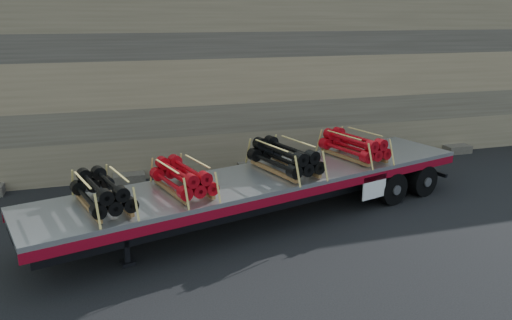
{
  "coord_description": "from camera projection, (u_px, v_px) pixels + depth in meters",
  "views": [
    {
      "loc": [
        -3.61,
        -14.19,
        6.24
      ],
      "look_at": [
        0.85,
        0.52,
        1.75
      ],
      "focal_mm": 35.0,
      "sensor_mm": 36.0,
      "label": 1
    }
  ],
  "objects": [
    {
      "name": "ground",
      "position": [
        235.0,
        220.0,
        15.79
      ],
      "size": [
        120.0,
        120.0,
        0.0
      ],
      "primitive_type": "plane",
      "color": "black",
      "rests_on": "ground"
    },
    {
      "name": "bundle_rear",
      "position": [
        354.0,
        146.0,
        17.24
      ],
      "size": [
        1.78,
        2.6,
        0.84
      ],
      "primitive_type": null,
      "rotation": [
        0.0,
        0.0,
        0.27
      ],
      "color": "#A80913",
      "rests_on": "trailer"
    },
    {
      "name": "bundle_front",
      "position": [
        102.0,
        193.0,
        12.78
      ],
      "size": [
        1.68,
        2.47,
        0.8
      ],
      "primitive_type": null,
      "rotation": [
        0.0,
        0.0,
        0.27
      ],
      "color": "black",
      "rests_on": "trailer"
    },
    {
      "name": "bundle_midrear",
      "position": [
        285.0,
        158.0,
        15.72
      ],
      "size": [
        1.87,
        2.74,
        0.89
      ],
      "primitive_type": null,
      "rotation": [
        0.0,
        0.0,
        0.27
      ],
      "color": "black",
      "rests_on": "trailer"
    },
    {
      "name": "trailer",
      "position": [
        265.0,
        197.0,
        15.67
      ],
      "size": [
        14.76,
        6.59,
        1.45
      ],
      "primitive_type": null,
      "rotation": [
        0.0,
        0.0,
        0.27
      ],
      "color": "#A8AAAF",
      "rests_on": "ground"
    },
    {
      "name": "rock_wall",
      "position": [
        195.0,
        83.0,
        20.78
      ],
      "size": [
        44.0,
        3.0,
        7.0
      ],
      "primitive_type": "cube",
      "color": "#7A6B54",
      "rests_on": "ground"
    },
    {
      "name": "bundle_midfront",
      "position": [
        183.0,
        178.0,
        13.93
      ],
      "size": [
        1.67,
        2.44,
        0.79
      ],
      "primitive_type": null,
      "rotation": [
        0.0,
        0.0,
        0.27
      ],
      "color": "#A80913",
      "rests_on": "trailer"
    }
  ]
}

